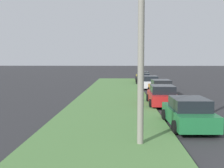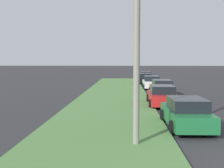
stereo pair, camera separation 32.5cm
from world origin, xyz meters
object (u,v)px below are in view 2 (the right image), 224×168
Objects in this scene: parked_car_red at (162,96)px; parked_car_black at (145,79)px; parked_car_orange at (162,88)px; parked_car_green at (186,113)px; parked_car_yellow at (145,76)px; parked_car_white at (151,82)px; streetlight at (147,29)px.

parked_car_red and parked_car_black have the same top height.
parked_car_green is at bearing 176.74° from parked_car_orange.
parked_car_red is at bearing 1.49° from parked_car_green.
parked_car_yellow is (18.54, 0.19, 0.00)m from parked_car_orange.
parked_car_red and parked_car_white have the same top height.
parked_car_red is 24.24m from parked_car_yellow.
parked_car_orange and parked_car_yellow have the same top height.
parked_car_red is (6.59, 0.31, 0.00)m from parked_car_green.
streetlight is (-3.03, 2.16, 3.67)m from parked_car_green.
parked_car_green is 0.99× the size of parked_car_yellow.
streetlight is at bearing 169.12° from parked_car_orange.
parked_car_green is at bearing 179.90° from parked_car_white.
streetlight is (-33.86, 2.36, 3.67)m from parked_car_yellow.
streetlight is at bearing 173.88° from parked_car_yellow.
parked_car_black and parked_car_yellow have the same top height.
parked_car_green is 24.98m from parked_car_black.
parked_car_orange is 6.22m from parked_car_white.
parked_car_black is (18.38, -0.07, 0.00)m from parked_car_red.
parked_car_white is at bearing -1.24° from parked_car_green.
streetlight is (-9.63, 1.85, 3.67)m from parked_car_red.
parked_car_red and parked_car_yellow have the same top height.
parked_car_yellow is (12.33, -0.19, 0.00)m from parked_car_white.
streetlight is at bearing 143.37° from parked_car_green.
parked_car_black is 1.00× the size of parked_car_yellow.
parked_car_white and parked_car_yellow have the same top height.
parked_car_red is 18.38m from parked_car_black.
parked_car_red is at bearing -10.88° from streetlight.
streetlight reaches higher than parked_car_white.
parked_car_green is at bearing -35.45° from streetlight.
parked_car_green is 30.83m from parked_car_yellow.
parked_car_orange is 15.96m from streetlight.
parked_car_red is at bearing -178.43° from parked_car_black.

